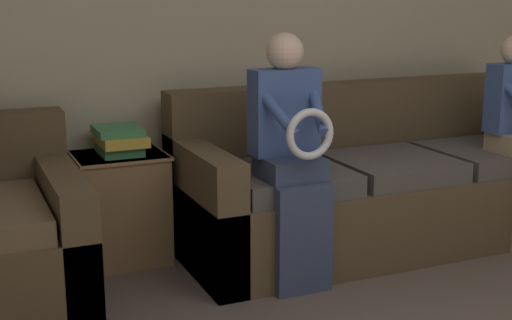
{
  "coord_description": "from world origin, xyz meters",
  "views": [
    {
      "loc": [
        -1.61,
        -0.96,
        1.42
      ],
      "look_at": [
        -0.43,
        1.73,
        0.72
      ],
      "focal_mm": 50.0,
      "sensor_mm": 36.0,
      "label": 1
    }
  ],
  "objects_px": {
    "book_stack": "(120,140)",
    "child_left_seated": "(292,151)",
    "side_shelf": "(121,206)",
    "couch_main": "(375,187)"
  },
  "relations": [
    {
      "from": "child_left_seated",
      "to": "couch_main",
      "type": "bearing_deg",
      "value": 26.2
    },
    {
      "from": "side_shelf",
      "to": "book_stack",
      "type": "xyz_separation_m",
      "value": [
        0.01,
        0.0,
        0.36
      ]
    },
    {
      "from": "couch_main",
      "to": "book_stack",
      "type": "distance_m",
      "value": 1.47
    },
    {
      "from": "couch_main",
      "to": "side_shelf",
      "type": "bearing_deg",
      "value": 168.73
    },
    {
      "from": "child_left_seated",
      "to": "side_shelf",
      "type": "bearing_deg",
      "value": 137.69
    },
    {
      "from": "side_shelf",
      "to": "couch_main",
      "type": "bearing_deg",
      "value": -11.27
    },
    {
      "from": "child_left_seated",
      "to": "book_stack",
      "type": "height_order",
      "value": "child_left_seated"
    },
    {
      "from": "couch_main",
      "to": "child_left_seated",
      "type": "relative_size",
      "value": 1.86
    },
    {
      "from": "side_shelf",
      "to": "book_stack",
      "type": "bearing_deg",
      "value": 1.11
    },
    {
      "from": "book_stack",
      "to": "child_left_seated",
      "type": "bearing_deg",
      "value": -42.62
    }
  ]
}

